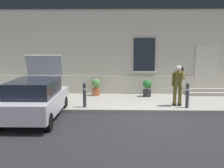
# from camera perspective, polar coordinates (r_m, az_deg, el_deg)

# --- Properties ---
(ground_plane) EXTENTS (80.00, 80.00, 0.00)m
(ground_plane) POSITION_cam_1_polar(r_m,az_deg,el_deg) (11.02, 8.32, -6.92)
(ground_plane) COLOR #232326
(sidewalk) EXTENTS (24.00, 3.60, 0.15)m
(sidewalk) POSITION_cam_1_polar(r_m,az_deg,el_deg) (13.71, 6.97, -3.53)
(sidewalk) COLOR #99968E
(sidewalk) RESTS_ON ground
(curb_edge) EXTENTS (24.00, 0.12, 0.15)m
(curb_edge) POSITION_cam_1_polar(r_m,az_deg,el_deg) (11.91, 7.80, -5.38)
(curb_edge) COLOR gray
(curb_edge) RESTS_ON ground
(building_facade) EXTENTS (24.00, 1.52, 7.50)m
(building_facade) POSITION_cam_1_polar(r_m,az_deg,el_deg) (15.92, 6.38, 11.35)
(building_facade) COLOR #B2AD9E
(building_facade) RESTS_ON ground
(entrance_stoop) EXTENTS (1.99, 0.64, 0.32)m
(entrance_stoop) POSITION_cam_1_polar(r_m,az_deg,el_deg) (15.76, 17.96, -1.55)
(entrance_stoop) COLOR #9E998E
(entrance_stoop) RESTS_ON sidewalk
(hatchback_car_silver) EXTENTS (1.81, 4.08, 2.34)m
(hatchback_car_silver) POSITION_cam_1_polar(r_m,az_deg,el_deg) (11.12, -14.75, -2.74)
(hatchback_car_silver) COLOR #B7B7BF
(hatchback_car_silver) RESTS_ON ground
(bollard_near_person) EXTENTS (0.15, 0.15, 1.04)m
(bollard_near_person) POSITION_cam_1_polar(r_m,az_deg,el_deg) (12.42, 14.50, -1.99)
(bollard_near_person) COLOR #333338
(bollard_near_person) RESTS_ON sidewalk
(bollard_far_left) EXTENTS (0.15, 0.15, 1.04)m
(bollard_far_left) POSITION_cam_1_polar(r_m,az_deg,el_deg) (12.19, -5.38, -1.95)
(bollard_far_left) COLOR #333338
(bollard_far_left) RESTS_ON sidewalk
(person_on_phone) EXTENTS (0.51, 0.50, 1.74)m
(person_on_phone) POSITION_cam_1_polar(r_m,az_deg,el_deg) (12.61, 12.76, 0.23)
(person_on_phone) COLOR #514C1E
(person_on_phone) RESTS_ON sidewalk
(planter_cream) EXTENTS (0.44, 0.44, 0.86)m
(planter_cream) POSITION_cam_1_polar(r_m,az_deg,el_deg) (15.12, -12.92, -0.52)
(planter_cream) COLOR beige
(planter_cream) RESTS_ON sidewalk
(planter_terracotta) EXTENTS (0.44, 0.44, 0.86)m
(planter_terracotta) POSITION_cam_1_polar(r_m,az_deg,el_deg) (14.82, -3.12, -0.50)
(planter_terracotta) COLOR #B25B38
(planter_terracotta) RESTS_ON sidewalk
(planter_charcoal) EXTENTS (0.44, 0.44, 0.86)m
(planter_charcoal) POSITION_cam_1_polar(r_m,az_deg,el_deg) (14.61, 6.91, -0.68)
(planter_charcoal) COLOR #2D2D30
(planter_charcoal) RESTS_ON sidewalk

